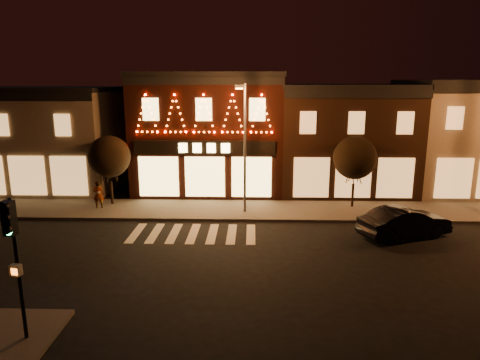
{
  "coord_description": "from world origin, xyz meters",
  "views": [
    {
      "loc": [
        3.06,
        -17.3,
        7.82
      ],
      "look_at": [
        2.44,
        4.0,
        2.88
      ],
      "focal_mm": 32.53,
      "sensor_mm": 36.0,
      "label": 1
    }
  ],
  "objects_px": {
    "streetlamp_mid": "(244,139)",
    "pedestrian": "(98,195)",
    "dark_sedan": "(405,222)",
    "traffic_signal_near": "(13,243)"
  },
  "relations": [
    {
      "from": "pedestrian",
      "to": "dark_sedan",
      "type": "bearing_deg",
      "value": 145.87
    },
    {
      "from": "traffic_signal_near",
      "to": "streetlamp_mid",
      "type": "height_order",
      "value": "streetlamp_mid"
    },
    {
      "from": "dark_sedan",
      "to": "streetlamp_mid",
      "type": "bearing_deg",
      "value": 44.97
    },
    {
      "from": "streetlamp_mid",
      "to": "dark_sedan",
      "type": "relative_size",
      "value": 1.57
    },
    {
      "from": "streetlamp_mid",
      "to": "pedestrian",
      "type": "bearing_deg",
      "value": 164.82
    },
    {
      "from": "pedestrian",
      "to": "traffic_signal_near",
      "type": "bearing_deg",
      "value": 80.04
    },
    {
      "from": "dark_sedan",
      "to": "pedestrian",
      "type": "bearing_deg",
      "value": 54.42
    },
    {
      "from": "traffic_signal_near",
      "to": "streetlamp_mid",
      "type": "bearing_deg",
      "value": 74.57
    },
    {
      "from": "dark_sedan",
      "to": "pedestrian",
      "type": "distance_m",
      "value": 17.59
    },
    {
      "from": "pedestrian",
      "to": "streetlamp_mid",
      "type": "bearing_deg",
      "value": 155.3
    }
  ]
}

